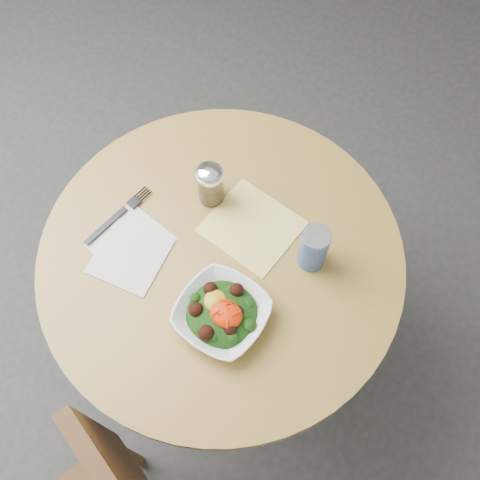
{
  "coord_description": "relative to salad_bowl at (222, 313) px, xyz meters",
  "views": [
    {
      "loc": [
        0.29,
        -0.48,
        1.93
      ],
      "look_at": [
        0.04,
        0.03,
        0.81
      ],
      "focal_mm": 40.0,
      "sensor_mm": 36.0,
      "label": 1
    }
  ],
  "objects": [
    {
      "name": "table",
      "position": [
        -0.08,
        0.14,
        -0.23
      ],
      "size": [
        0.9,
        0.9,
        0.75
      ],
      "color": "black",
      "rests_on": "ground"
    },
    {
      "name": "fork",
      "position": [
        -0.36,
        0.13,
        -0.02
      ],
      "size": [
        0.08,
        0.21,
        0.0
      ],
      "color": "black",
      "rests_on": "table"
    },
    {
      "name": "beverage_can",
      "position": [
        0.12,
        0.23,
        0.04
      ],
      "size": [
        0.07,
        0.07,
        0.13
      ],
      "color": "#0D3297",
      "rests_on": "table"
    },
    {
      "name": "ground",
      "position": [
        -0.08,
        0.14,
        -0.78
      ],
      "size": [
        6.0,
        6.0,
        0.0
      ],
      "primitive_type": "plane",
      "color": "#2C2B2E",
      "rests_on": "ground"
    },
    {
      "name": "paper_napkins",
      "position": [
        -0.28,
        0.05,
        -0.03
      ],
      "size": [
        0.2,
        0.22,
        0.0
      ],
      "color": "silver",
      "rests_on": "table"
    },
    {
      "name": "salad_bowl",
      "position": [
        0.0,
        0.0,
        0.0
      ],
      "size": [
        0.23,
        0.23,
        0.08
      ],
      "color": "white",
      "rests_on": "table"
    },
    {
      "name": "spice_shaker",
      "position": [
        -0.17,
        0.28,
        0.03
      ],
      "size": [
        0.07,
        0.07,
        0.13
      ],
      "color": "silver",
      "rests_on": "table"
    },
    {
      "name": "cloth_napkin",
      "position": [
        -0.04,
        0.24,
        -0.03
      ],
      "size": [
        0.25,
        0.23,
        0.0
      ],
      "primitive_type": "cube",
      "rotation": [
        0.0,
        0.0,
        -0.2
      ],
      "color": "yellow",
      "rests_on": "table"
    }
  ]
}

